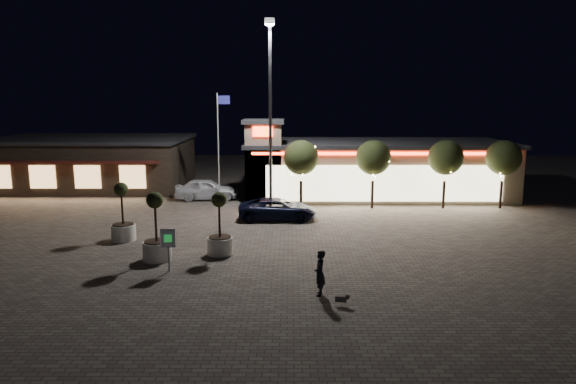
{
  "coord_description": "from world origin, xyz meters",
  "views": [
    {
      "loc": [
        3.27,
        -24.32,
        7.63
      ],
      "look_at": [
        3.12,
        6.0,
        2.06
      ],
      "focal_mm": 32.0,
      "sensor_mm": 36.0,
      "label": 1
    }
  ],
  "objects_px": {
    "pedestrian": "(320,273)",
    "planter_mid": "(157,239)",
    "pickup_truck": "(278,209)",
    "valet_sign": "(168,242)",
    "planter_left": "(123,223)",
    "white_sedan": "(207,189)"
  },
  "relations": [
    {
      "from": "valet_sign",
      "to": "white_sedan",
      "type": "bearing_deg",
      "value": 93.4
    },
    {
      "from": "pedestrian",
      "to": "planter_mid",
      "type": "xyz_separation_m",
      "value": [
        -7.51,
        4.4,
        0.12
      ]
    },
    {
      "from": "pickup_truck",
      "to": "white_sedan",
      "type": "distance_m",
      "value": 8.57
    },
    {
      "from": "pedestrian",
      "to": "planter_left",
      "type": "bearing_deg",
      "value": -122.53
    },
    {
      "from": "pickup_truck",
      "to": "planter_mid",
      "type": "xyz_separation_m",
      "value": [
        -5.55,
        -8.31,
        0.34
      ]
    },
    {
      "from": "planter_left",
      "to": "valet_sign",
      "type": "xyz_separation_m",
      "value": [
        3.66,
        -5.09,
        0.38
      ]
    },
    {
      "from": "pickup_truck",
      "to": "planter_left",
      "type": "bearing_deg",
      "value": 119.64
    },
    {
      "from": "pickup_truck",
      "to": "planter_left",
      "type": "distance_m",
      "value": 9.59
    },
    {
      "from": "pickup_truck",
      "to": "valet_sign",
      "type": "height_order",
      "value": "valet_sign"
    },
    {
      "from": "planter_left",
      "to": "planter_mid",
      "type": "height_order",
      "value": "planter_mid"
    },
    {
      "from": "white_sedan",
      "to": "planter_left",
      "type": "relative_size",
      "value": 1.48
    },
    {
      "from": "pedestrian",
      "to": "valet_sign",
      "type": "xyz_separation_m",
      "value": [
        -6.56,
        2.76,
        0.46
      ]
    },
    {
      "from": "white_sedan",
      "to": "planter_mid",
      "type": "distance_m",
      "value": 14.82
    },
    {
      "from": "valet_sign",
      "to": "planter_mid",
      "type": "bearing_deg",
      "value": 120.15
    },
    {
      "from": "planter_mid",
      "to": "planter_left",
      "type": "bearing_deg",
      "value": 128.15
    },
    {
      "from": "pedestrian",
      "to": "valet_sign",
      "type": "distance_m",
      "value": 7.13
    },
    {
      "from": "planter_mid",
      "to": "pedestrian",
      "type": "bearing_deg",
      "value": -30.35
    },
    {
      "from": "pedestrian",
      "to": "valet_sign",
      "type": "height_order",
      "value": "valet_sign"
    },
    {
      "from": "pickup_truck",
      "to": "valet_sign",
      "type": "relative_size",
      "value": 2.53
    },
    {
      "from": "pedestrian",
      "to": "planter_mid",
      "type": "height_order",
      "value": "planter_mid"
    },
    {
      "from": "pedestrian",
      "to": "planter_mid",
      "type": "relative_size",
      "value": 0.55
    },
    {
      "from": "pickup_truck",
      "to": "planter_mid",
      "type": "relative_size",
      "value": 1.49
    }
  ]
}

